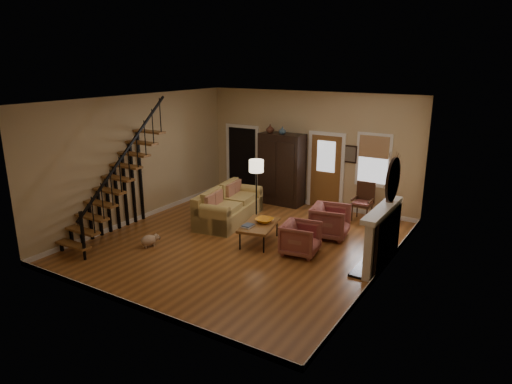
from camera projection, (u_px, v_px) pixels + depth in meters
The scene contains 15 objects.
room at pixel (266, 164), 11.96m from camera, with size 7.00×7.33×3.30m.
staircase at pixel (113, 173), 10.62m from camera, with size 0.94×2.80×3.20m, color brown, non-canonical shape.
fireplace at pixel (384, 232), 9.36m from camera, with size 0.33×1.95×2.30m.
armoire at pixel (282, 169), 13.37m from camera, with size 1.30×0.60×2.10m, color black, non-canonical shape.
vase_a at pixel (270, 129), 13.13m from camera, with size 0.24×0.24×0.25m, color #4C2619.
vase_b at pixel (282, 130), 12.94m from camera, with size 0.20×0.20×0.21m, color #334C60.
sofa at pixel (229, 205), 12.05m from camera, with size 0.99×2.30×0.86m, color tan, non-canonical shape.
coffee_table at pixel (259, 233), 10.65m from camera, with size 0.71×1.21×0.46m, color brown, non-canonical shape.
bowl at pixel (264, 220), 10.67m from camera, with size 0.41×0.41×0.10m, color orange.
books at pixel (248, 226), 10.39m from camera, with size 0.22×0.30×0.06m, color beige, non-canonical shape.
armchair_left at pixel (301, 239), 9.99m from camera, with size 0.77×0.79×0.72m, color maroon.
armchair_right at pixel (330, 222), 10.95m from camera, with size 0.85×0.87×0.79m, color maroon.
floor_lamp at pixel (256, 191), 11.95m from camera, with size 0.38×0.38×1.66m, color black, non-canonical shape.
side_chair at pixel (363, 202), 12.07m from camera, with size 0.54×0.54×1.02m, color #3D2313, non-canonical shape.
dog at pixel (149, 241), 10.43m from camera, with size 0.24×0.40×0.29m, color #D0AE8E, non-canonical shape.
Camera 1 is at (5.47, -8.35, 4.12)m, focal length 32.00 mm.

